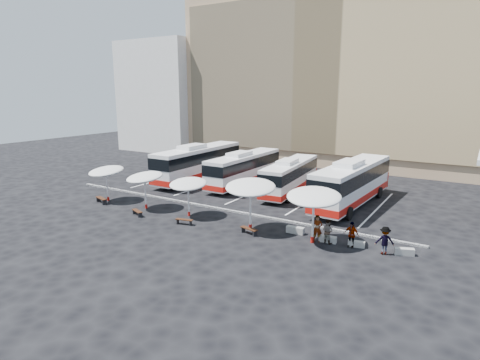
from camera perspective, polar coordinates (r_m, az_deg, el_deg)
The scene contains 26 objects.
ground at distance 34.57m, azimuth -4.04°, elevation -4.29°, with size 120.00×120.00×0.00m, color black.
sandstone_building at distance 61.83m, azimuth 13.88°, elevation 14.66°, with size 42.00×18.25×29.60m.
apartment_block at distance 72.46m, azimuth -9.31°, elevation 11.63°, with size 14.00×14.00×18.00m, color silver.
curb_divider at distance 34.93m, azimuth -3.56°, elevation -3.98°, with size 34.00×0.25×0.15m, color black.
bay_lines at distance 41.07m, azimuth 2.49°, elevation -1.53°, with size 24.15×12.00×0.01m.
bus_0 at distance 45.74m, azimuth -5.93°, elevation 2.61°, with size 3.17×13.24×4.20m.
bus_1 at distance 43.10m, azimuth 0.59°, elevation 1.75°, with size 2.78×11.80×3.75m.
bus_2 at distance 40.15m, azimuth 7.14°, elevation 0.66°, with size 3.34×11.20×3.50m.
bus_3 at distance 36.93m, azimuth 15.70°, elevation -0.23°, with size 3.61×13.25×4.16m.
sunshade_0 at distance 38.75m, azimuth -18.49°, elevation 1.20°, with size 3.53×3.57×3.30m.
sunshade_1 at distance 35.29m, azimuth -13.40°, elevation 0.38°, with size 3.90×3.93×3.26m.
sunshade_2 at distance 32.53m, azimuth -7.38°, elevation -0.56°, with size 3.74×3.76×3.15m.
sunshade_3 at distance 28.82m, azimuth 1.51°, elevation -1.04°, with size 4.71×4.74×3.81m.
sunshade_4 at distance 26.82m, azimuth 10.48°, elevation -2.38°, with size 4.46×4.49×3.76m.
wood_bench_0 at distance 38.61m, azimuth -19.10°, elevation -2.58°, with size 1.68×0.88×0.50m.
wood_bench_1 at distance 33.99m, azimuth -14.40°, elevation -4.39°, with size 1.43×0.86×0.43m.
wood_bench_2 at distance 31.08m, azimuth -7.95°, elevation -5.72°, with size 1.41×0.66×0.42m.
wood_bench_3 at distance 28.80m, azimuth 1.30°, elevation -7.06°, with size 1.50×0.70×0.44m.
conc_bench_0 at distance 29.27m, azimuth 7.87°, elevation -7.06°, with size 1.28×0.43×0.48m, color gray.
conc_bench_1 at distance 27.99m, azimuth 12.36°, elevation -8.23°, with size 1.16×0.39×0.44m, color gray.
conc_bench_2 at distance 27.67m, azimuth 16.22°, elevation -8.73°, with size 1.07×0.36×0.40m, color gray.
conc_bench_3 at distance 27.36m, azimuth 22.33°, elevation -9.40°, with size 1.16×0.39×0.44m, color gray.
passenger_0 at distance 27.73m, azimuth 10.95°, elevation -6.79°, with size 0.68×0.44×1.86m, color black.
passenger_1 at distance 27.66m, azimuth 12.36°, elevation -7.12°, with size 0.81×0.63×1.67m, color black.
passenger_2 at distance 27.32m, azimuth 15.55°, elevation -7.48°, with size 1.02×0.42×1.73m, color black.
passenger_3 at distance 26.80m, azimuth 19.86°, elevation -8.09°, with size 1.17×0.67×1.80m, color black.
Camera 1 is at (19.44, -26.76, 10.03)m, focal length 30.00 mm.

